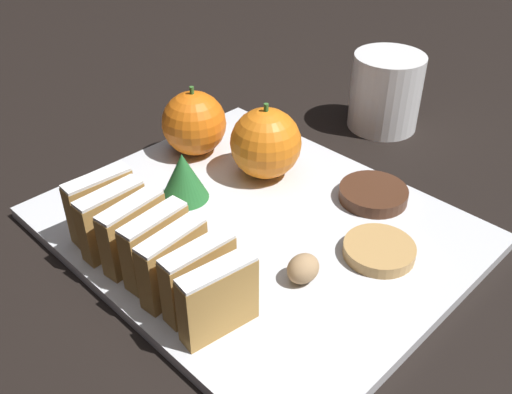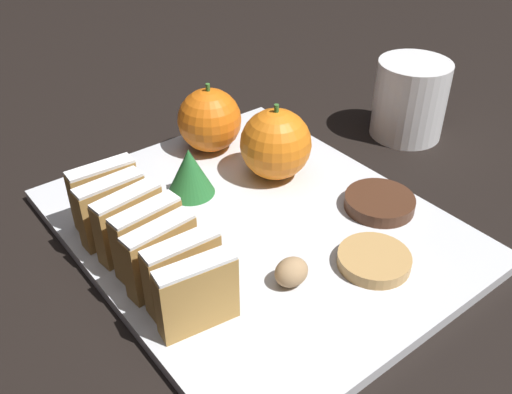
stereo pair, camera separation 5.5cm
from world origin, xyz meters
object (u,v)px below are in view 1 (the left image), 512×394
Objects in this scene: orange_near at (194,123)px; coffee_mug at (387,91)px; orange_far at (266,143)px; walnut at (303,269)px; chocolate_cookie at (373,194)px.

orange_near is 0.25m from coffee_mug.
orange_far is 2.75× the size of walnut.
walnut is at bearing -108.07° from orange_near.
orange_far is at bearing 54.90° from walnut.
chocolate_cookie is 0.59× the size of coffee_mug.
walnut is 0.44× the size of chocolate_cookie.
orange_near is at bearing 107.97° from chocolate_cookie.
chocolate_cookie is at bearing -68.96° from orange_far.
walnut is at bearing -157.50° from coffee_mug.
coffee_mug is at bearing -24.94° from orange_near.
walnut is (-0.10, -0.14, -0.03)m from orange_far.
orange_far is at bearing 175.98° from coffee_mug.
walnut is at bearing -169.12° from chocolate_cookie.
orange_near is at bearing 71.93° from walnut.
walnut is at bearing -125.10° from orange_far.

